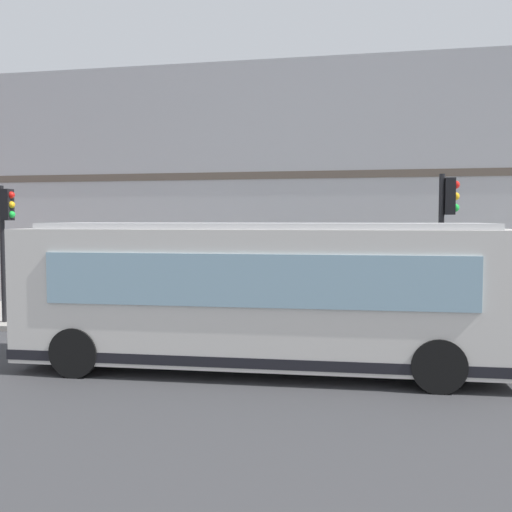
{
  "coord_description": "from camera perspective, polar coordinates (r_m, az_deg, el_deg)",
  "views": [
    {
      "loc": [
        -12.0,
        -2.42,
        3.16
      ],
      "look_at": [
        2.1,
        0.45,
        2.24
      ],
      "focal_mm": 41.34,
      "sensor_mm": 36.0,
      "label": 1
    }
  ],
  "objects": [
    {
      "name": "pedestrian_near_hydrant",
      "position": [
        18.3,
        10.1,
        -2.82
      ],
      "size": [
        0.32,
        0.32,
        1.69
      ],
      "color": "#3359A5",
      "rests_on": "sidewalk_curb"
    },
    {
      "name": "traffic_light_near_corner",
      "position": [
        15.2,
        17.93,
        2.89
      ],
      "size": [
        0.32,
        0.49,
        4.1
      ],
      "color": "black",
      "rests_on": "sidewalk_curb"
    },
    {
      "name": "pedestrian_walking_along_curb",
      "position": [
        16.95,
        20.25,
        -3.63
      ],
      "size": [
        0.32,
        0.32,
        1.63
      ],
      "color": "#B23338",
      "rests_on": "sidewalk_curb"
    },
    {
      "name": "city_bus_nearside",
      "position": [
        12.29,
        0.52,
        -3.87
      ],
      "size": [
        3.01,
        10.15,
        3.07
      ],
      "color": "silver",
      "rests_on": "ground"
    },
    {
      "name": "fire_hydrant",
      "position": [
        16.26,
        13.62,
        -5.83
      ],
      "size": [
        0.35,
        0.35,
        0.74
      ],
      "color": "gold",
      "rests_on": "sidewalk_curb"
    },
    {
      "name": "traffic_light_down_block",
      "position": [
        18.48,
        -23.04,
        2.57
      ],
      "size": [
        0.32,
        0.49,
        3.96
      ],
      "color": "black",
      "rests_on": "sidewalk_curb"
    },
    {
      "name": "pedestrian_by_light_pole",
      "position": [
        17.26,
        1.39,
        -3.26
      ],
      "size": [
        0.32,
        0.32,
        1.64
      ],
      "color": "#B23338",
      "rests_on": "sidewalk_curb"
    },
    {
      "name": "sidewalk_curb",
      "position": [
        17.29,
        3.28,
        -6.64
      ],
      "size": [
        4.47,
        40.0,
        0.15
      ],
      "primitive_type": "cube",
      "color": "#9E9991",
      "rests_on": "ground"
    },
    {
      "name": "building_corner",
      "position": [
        24.19,
        5.78,
        5.98
      ],
      "size": [
        10.02,
        22.68,
        8.32
      ],
      "color": "#A8A8AD",
      "rests_on": "ground"
    },
    {
      "name": "ground",
      "position": [
        12.64,
        0.08,
        -10.83
      ],
      "size": [
        120.0,
        120.0,
        0.0
      ],
      "primitive_type": "plane",
      "color": "#38383A"
    },
    {
      "name": "pedestrian_near_building_entrance",
      "position": [
        17.55,
        -15.11,
        -3.16
      ],
      "size": [
        0.32,
        0.32,
        1.69
      ],
      "color": "silver",
      "rests_on": "sidewalk_curb"
    }
  ]
}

